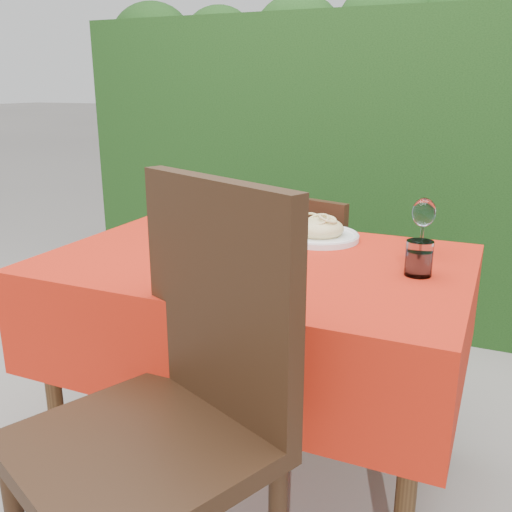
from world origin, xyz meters
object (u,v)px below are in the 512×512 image
at_px(chair_far, 316,277).
at_px(water_glass, 419,260).
at_px(pasta_plate, 319,232).
at_px(pizza_plate, 242,259).
at_px(wine_glass, 424,215).
at_px(fork, 178,250).
at_px(chair_near, 177,393).

bearing_deg(chair_far, water_glass, 143.52).
bearing_deg(pasta_plate, pizza_plate, -104.93).
relative_size(wine_glass, fork, 0.90).
relative_size(chair_far, wine_glass, 4.67).
xyz_separation_m(chair_far, fork, (-0.24, -0.70, 0.28)).
xyz_separation_m(chair_near, pasta_plate, (0.04, 0.86, 0.16)).
height_order(wine_glass, fork, wine_glass).
bearing_deg(chair_near, pizza_plate, 121.72).
bearing_deg(pasta_plate, wine_glass, -4.86).
relative_size(chair_near, wine_glass, 6.06).
distance_m(chair_near, fork, 0.66).
xyz_separation_m(chair_near, chair_far, (-0.09, 1.25, -0.14)).
xyz_separation_m(chair_far, pasta_plate, (0.13, -0.39, 0.30)).
relative_size(water_glass, wine_glass, 0.56).
bearing_deg(fork, chair_near, -63.32).
height_order(pizza_plate, water_glass, water_glass).
height_order(pizza_plate, wine_glass, wine_glass).
height_order(chair_far, pasta_plate, same).
bearing_deg(chair_far, pizza_plate, 107.52).
height_order(chair_far, water_glass, water_glass).
height_order(chair_far, pizza_plate, chair_far).
bearing_deg(chair_near, fork, 144.68).
bearing_deg(wine_glass, fork, -158.32).
bearing_deg(wine_glass, water_glass, -83.62).
height_order(chair_near, fork, chair_near).
bearing_deg(pizza_plate, wine_glass, 39.31).
bearing_deg(fork, water_glass, 0.78).
height_order(pasta_plate, fork, pasta_plate).
xyz_separation_m(chair_near, fork, (-0.33, 0.55, 0.14)).
bearing_deg(chair_far, fork, 86.88).
distance_m(chair_near, pizza_plate, 0.50).
distance_m(pizza_plate, water_glass, 0.49).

